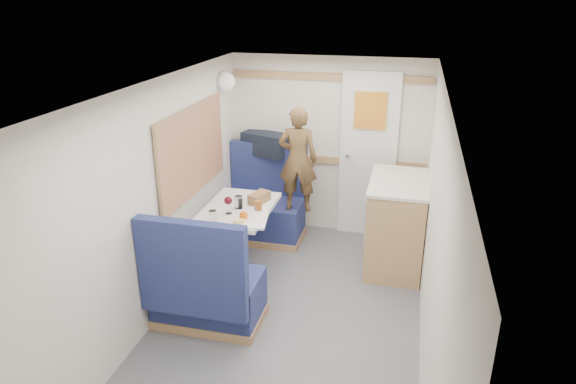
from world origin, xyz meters
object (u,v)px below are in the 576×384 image
(bench_near, at_px, (206,294))
(dome_light, at_px, (226,82))
(orange_fruit, at_px, (244,215))
(tumbler_right, at_px, (239,202))
(tumbler_left, at_px, (213,216))
(galley_counter, at_px, (396,223))
(tray, at_px, (251,220))
(beer_glass, at_px, (258,206))
(bench_far, at_px, (264,212))
(dinette_table, at_px, (239,222))
(cheese_block, at_px, (239,221))
(wine_glass, at_px, (228,201))
(person, at_px, (298,159))
(bread_loaf, at_px, (259,198))
(pepper_grinder, at_px, (240,204))
(duffel_bag, at_px, (266,144))

(bench_near, xyz_separation_m, dome_light, (-0.39, 1.71, 1.45))
(orange_fruit, xyz_separation_m, tumbler_right, (-0.14, 0.27, 0.00))
(orange_fruit, bearing_deg, tumbler_left, -162.55)
(galley_counter, bearing_deg, tray, -146.64)
(beer_glass, bearing_deg, bench_far, 103.33)
(tray, bearing_deg, dinette_table, 128.49)
(bench_far, xyz_separation_m, bench_near, (0.00, -1.73, 0.00))
(cheese_block, height_order, wine_glass, wine_glass)
(bench_far, height_order, wine_glass, bench_far)
(wine_glass, bearing_deg, tray, -23.49)
(galley_counter, relative_size, wine_glass, 5.48)
(galley_counter, relative_size, person, 0.82)
(orange_fruit, bearing_deg, dinette_table, 117.89)
(galley_counter, bearing_deg, bench_near, -136.06)
(cheese_block, distance_m, tumbler_right, 0.38)
(bench_far, relative_size, bench_near, 1.00)
(wine_glass, xyz_separation_m, beer_glass, (0.25, 0.11, -0.07))
(tray, xyz_separation_m, tumbler_left, (-0.32, -0.10, 0.05))
(orange_fruit, xyz_separation_m, beer_glass, (0.06, 0.24, -0.00))
(dome_light, xyz_separation_m, tumbler_right, (0.41, -0.87, -0.97))
(person, height_order, bread_loaf, person)
(pepper_grinder, bearing_deg, cheese_block, -72.87)
(tumbler_right, xyz_separation_m, bread_loaf, (0.15, 0.19, -0.01))
(bench_near, relative_size, person, 0.94)
(bench_near, distance_m, bread_loaf, 1.14)
(duffel_bag, bearing_deg, tray, -61.58)
(person, bearing_deg, cheese_block, 71.18)
(bench_far, height_order, tumbler_left, bench_far)
(bench_far, distance_m, cheese_block, 1.33)
(cheese_block, bearing_deg, tray, 53.28)
(dinette_table, distance_m, bench_near, 0.90)
(tumbler_left, bearing_deg, beer_glass, 45.35)
(beer_glass, bearing_deg, bread_loaf, 103.95)
(tumbler_left, relative_size, pepper_grinder, 1.05)
(tray, bearing_deg, beer_glass, 90.16)
(bread_loaf, bearing_deg, wine_glass, -120.64)
(duffel_bag, distance_m, orange_fruit, 1.45)
(person, height_order, tumbler_left, person)
(orange_fruit, bearing_deg, tray, 17.94)
(wine_glass, bearing_deg, orange_fruit, -34.42)
(beer_glass, distance_m, bread_loaf, 0.22)
(dome_light, height_order, pepper_grinder, dome_light)
(dinette_table, distance_m, dome_light, 1.51)
(bench_near, distance_m, duffel_bag, 2.11)
(dinette_table, distance_m, beer_glass, 0.30)
(dome_light, xyz_separation_m, pepper_grinder, (0.43, -0.88, -0.98))
(bench_near, distance_m, pepper_grinder, 0.96)
(tumbler_right, bearing_deg, bench_near, -91.13)
(dinette_table, bearing_deg, dome_light, 114.65)
(tray, height_order, pepper_grinder, pepper_grinder)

